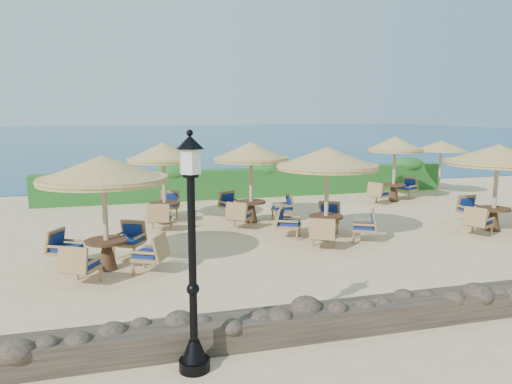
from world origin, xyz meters
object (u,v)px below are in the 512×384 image
at_px(cafe_set_1, 327,176).
at_px(cafe_set_5, 395,156).
at_px(lamp_post, 192,264).
at_px(cafe_set_0, 104,191).
at_px(cafe_set_4, 251,167).
at_px(cafe_set_2, 497,167).
at_px(extra_parasol, 441,146).
at_px(cafe_set_3, 164,166).

distance_m(cafe_set_1, cafe_set_5, 7.25).
relative_size(lamp_post, cafe_set_1, 1.15).
distance_m(cafe_set_0, cafe_set_4, 6.02).
height_order(cafe_set_1, cafe_set_4, same).
distance_m(lamp_post, cafe_set_0, 5.25).
distance_m(cafe_set_2, cafe_set_5, 5.41).
xyz_separation_m(extra_parasol, cafe_set_4, (-9.31, -2.94, -0.35)).
height_order(cafe_set_0, cafe_set_1, same).
bearing_deg(cafe_set_4, cafe_set_1, -62.78).
bearing_deg(extra_parasol, cafe_set_4, -162.49).
bearing_deg(cafe_set_4, cafe_set_5, 18.65).
bearing_deg(lamp_post, cafe_set_2, 30.17).
height_order(cafe_set_1, cafe_set_5, same).
bearing_deg(cafe_set_2, extra_parasol, 68.16).
distance_m(cafe_set_1, cafe_set_3, 5.39).
bearing_deg(cafe_set_2, cafe_set_4, 155.28).
bearing_deg(cafe_set_5, extra_parasol, 14.59).
bearing_deg(cafe_set_1, lamp_post, -127.16).
height_order(lamp_post, cafe_set_4, lamp_post).
xyz_separation_m(cafe_set_1, cafe_set_4, (-1.45, 2.81, -0.02)).
bearing_deg(extra_parasol, cafe_set_1, -143.83).
distance_m(extra_parasol, cafe_set_5, 2.77).
relative_size(lamp_post, cafe_set_4, 1.20).
bearing_deg(cafe_set_5, cafe_set_0, -150.92).
bearing_deg(cafe_set_1, cafe_set_2, -3.66).
distance_m(extra_parasol, cafe_set_1, 9.74).
height_order(cafe_set_3, cafe_set_5, same).
bearing_deg(lamp_post, cafe_set_0, 103.66).
bearing_deg(extra_parasol, cafe_set_2, -111.84).
bearing_deg(cafe_set_2, cafe_set_5, 92.34).
xyz_separation_m(cafe_set_1, cafe_set_2, (5.42, -0.35, 0.13)).
xyz_separation_m(extra_parasol, cafe_set_5, (-2.66, -0.69, -0.30)).
bearing_deg(lamp_post, cafe_set_5, 48.69).
bearing_deg(extra_parasol, cafe_set_0, -153.47).
distance_m(extra_parasol, cafe_set_0, 15.47).
bearing_deg(cafe_set_2, cafe_set_0, -175.93).
relative_size(cafe_set_4, cafe_set_5, 0.99).
height_order(lamp_post, cafe_set_2, lamp_post).
bearing_deg(cafe_set_2, lamp_post, -149.83).
bearing_deg(cafe_set_1, extra_parasol, 36.17).
bearing_deg(cafe_set_3, cafe_set_0, -111.26).
height_order(cafe_set_4, cafe_set_5, same).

